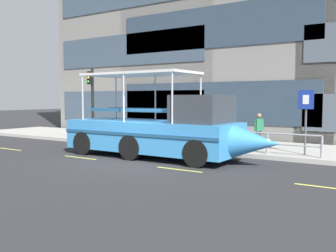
{
  "coord_description": "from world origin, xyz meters",
  "views": [
    {
      "loc": [
        9.18,
        -11.68,
        2.45
      ],
      "look_at": [
        0.58,
        1.41,
        1.3
      ],
      "focal_mm": 40.76,
      "sensor_mm": 36.0,
      "label": 1
    }
  ],
  "objects_px": {
    "traffic_light_pole": "(92,96)",
    "duck_tour_boat": "(162,131)",
    "pedestrian_near_bow": "(259,127)",
    "leaned_bicycle": "(96,132)",
    "parking_sign": "(306,111)"
  },
  "relations": [
    {
      "from": "traffic_light_pole",
      "to": "parking_sign",
      "type": "height_order",
      "value": "traffic_light_pole"
    },
    {
      "from": "duck_tour_boat",
      "to": "pedestrian_near_bow",
      "type": "distance_m",
      "value": 4.69
    },
    {
      "from": "parking_sign",
      "to": "pedestrian_near_bow",
      "type": "height_order",
      "value": "parking_sign"
    },
    {
      "from": "pedestrian_near_bow",
      "to": "duck_tour_boat",
      "type": "bearing_deg",
      "value": -125.42
    },
    {
      "from": "traffic_light_pole",
      "to": "duck_tour_boat",
      "type": "height_order",
      "value": "traffic_light_pole"
    },
    {
      "from": "parking_sign",
      "to": "leaned_bicycle",
      "type": "bearing_deg",
      "value": -178.53
    },
    {
      "from": "leaned_bicycle",
      "to": "pedestrian_near_bow",
      "type": "distance_m",
      "value": 9.02
    },
    {
      "from": "leaned_bicycle",
      "to": "duck_tour_boat",
      "type": "relative_size",
      "value": 0.19
    },
    {
      "from": "leaned_bicycle",
      "to": "duck_tour_boat",
      "type": "bearing_deg",
      "value": -22.86
    },
    {
      "from": "traffic_light_pole",
      "to": "duck_tour_boat",
      "type": "distance_m",
      "value": 7.39
    },
    {
      "from": "parking_sign",
      "to": "pedestrian_near_bow",
      "type": "bearing_deg",
      "value": 157.67
    },
    {
      "from": "traffic_light_pole",
      "to": "pedestrian_near_bow",
      "type": "relative_size",
      "value": 2.5
    },
    {
      "from": "pedestrian_near_bow",
      "to": "parking_sign",
      "type": "bearing_deg",
      "value": -22.33
    },
    {
      "from": "traffic_light_pole",
      "to": "duck_tour_boat",
      "type": "relative_size",
      "value": 0.43
    },
    {
      "from": "traffic_light_pole",
      "to": "pedestrian_near_bow",
      "type": "bearing_deg",
      "value": 6.19
    }
  ]
}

